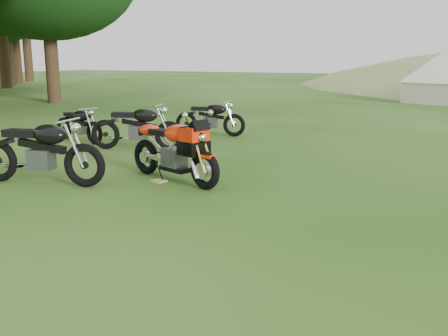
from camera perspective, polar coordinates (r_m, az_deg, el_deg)
The scene contains 8 objects.
ground at distance 5.75m, azimuth -4.16°, elevation -6.63°, with size 120.00×120.00×0.00m, color #153E0D.
treeline at distance 30.22m, azimuth -20.96°, elevation 8.03°, with size 28.00×32.00×14.00m, color black, non-canonical shape.
sport_motorcycle at distance 7.72m, azimuth -5.82°, elevation 2.63°, with size 1.90×0.47×1.14m, color red, non-canonical shape.
plywood_board at distance 7.83m, azimuth -7.47°, elevation -1.47°, with size 0.22×0.18×0.02m, color tan.
vintage_moto_a at distance 7.96m, azimuth -20.37°, elevation 2.00°, with size 2.05×0.48×1.08m, color black, non-canonical shape.
vintage_moto_b at distance 10.50m, azimuth -9.93°, elevation 4.77°, with size 1.94×0.45×1.02m, color black, non-canonical shape.
vintage_moto_c at distance 11.86m, azimuth -16.32°, elevation 4.91°, with size 1.63×0.38×0.86m, color black, non-canonical shape.
vintage_moto_d at distance 12.37m, azimuth -1.63°, elevation 5.83°, with size 1.75×0.40×0.92m, color black, non-canonical shape.
Camera 1 is at (2.98, -4.55, 1.87)m, focal length 40.00 mm.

